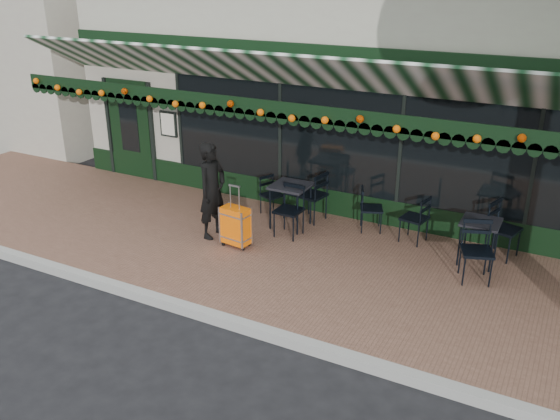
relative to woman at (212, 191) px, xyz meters
The scene contains 16 objects.
ground 2.67m from the woman, 56.95° to the right, with size 80.00×80.00×0.00m, color black.
sidewalk 1.64m from the woman, ahead, with size 18.00×4.00×0.15m, color brown.
curb 2.71m from the woman, 57.93° to the right, with size 18.00×0.16×0.15m, color #9E9E99.
restaurant_building 6.05m from the woman, 76.80° to the left, with size 12.00×9.60×4.50m.
neighbor_building_left 13.14m from the woman, 153.04° to the left, with size 12.00×8.00×4.80m, color #ABA896.
woman is the anchor object (origin of this frame).
suitcase 0.78m from the woman, 17.48° to the right, with size 0.51×0.33×1.10m.
cafe_table_a 4.51m from the woman, 14.32° to the left, with size 0.60×0.60×0.73m.
cafe_table_b 1.44m from the woman, 44.33° to the left, with size 0.66×0.66×0.82m.
chair_a_left 3.55m from the woman, 23.83° to the left, with size 0.43×0.43×0.86m, color black, non-canonical shape.
chair_a_right 4.94m from the woman, 18.14° to the left, with size 0.48×0.48×0.96m, color black, non-canonical shape.
chair_a_front 4.49m from the woman, ahead, with size 0.48×0.48×0.95m, color black, non-canonical shape.
chair_b_left 1.95m from the woman, 49.62° to the left, with size 0.49×0.49×0.98m, color black, non-canonical shape.
chair_b_right 2.89m from the woman, 32.68° to the left, with size 0.41×0.41×0.82m, color black, non-canonical shape.
chair_b_front 1.40m from the woman, 28.02° to the left, with size 0.47×0.47×0.94m, color black, non-canonical shape.
chair_solo 1.52m from the woman, 72.16° to the left, with size 0.38×0.38×0.76m, color black, non-canonical shape.
Camera 1 is at (4.19, -5.93, 4.63)m, focal length 38.00 mm.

